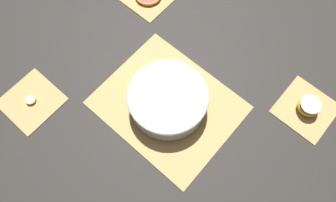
% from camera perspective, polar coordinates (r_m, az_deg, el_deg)
% --- Properties ---
extents(ground_plane, '(6.00, 6.00, 0.00)m').
position_cam_1_polar(ground_plane, '(1.05, -0.00, -0.74)').
color(ground_plane, black).
extents(bamboo_mat_center, '(0.43, 0.35, 0.01)m').
position_cam_1_polar(bamboo_mat_center, '(1.05, -0.00, -0.68)').
color(bamboo_mat_center, '#A8844C').
rests_on(bamboo_mat_center, ground_plane).
extents(coaster_mat_near_left, '(0.17, 0.17, 0.01)m').
position_cam_1_polar(coaster_mat_near_left, '(1.14, -22.69, 0.02)').
color(coaster_mat_near_left, '#A8844C').
rests_on(coaster_mat_near_left, ground_plane).
extents(coaster_mat_far_right, '(0.17, 0.17, 0.01)m').
position_cam_1_polar(coaster_mat_far_right, '(1.14, 22.89, -1.28)').
color(coaster_mat_far_right, '#A8844C').
rests_on(coaster_mat_far_right, ground_plane).
extents(fruit_salad_bowl, '(0.25, 0.25, 0.08)m').
position_cam_1_polar(fruit_salad_bowl, '(1.01, -0.01, 0.30)').
color(fruit_salad_bowl, silver).
rests_on(fruit_salad_bowl, bamboo_mat_center).
extents(apple_half, '(0.07, 0.07, 0.04)m').
position_cam_1_polar(apple_half, '(1.12, 23.32, -0.85)').
color(apple_half, gold).
rests_on(apple_half, coaster_mat_far_right).
extents(banana_coin_single, '(0.03, 0.03, 0.01)m').
position_cam_1_polar(banana_coin_single, '(1.14, -22.82, 0.16)').
color(banana_coin_single, '#F7EFC6').
rests_on(banana_coin_single, coaster_mat_near_left).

